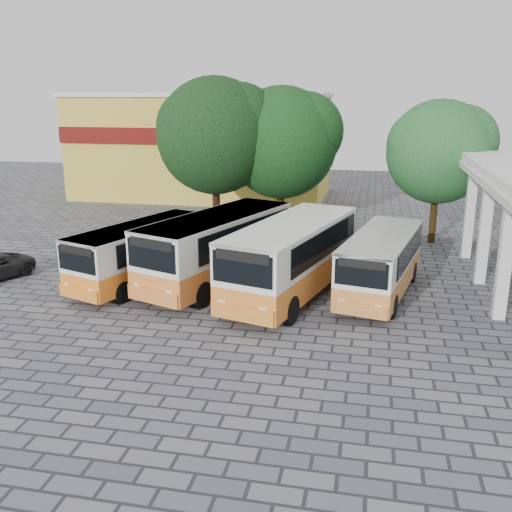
% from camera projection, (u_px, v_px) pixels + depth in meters
% --- Properties ---
extents(ground, '(90.00, 90.00, 0.00)m').
position_uv_depth(ground, '(287.00, 320.00, 21.53)').
color(ground, '#4F505C').
rests_on(ground, ground).
extents(shophouse_block, '(20.40, 10.40, 8.30)m').
position_uv_depth(shophouse_block, '(204.00, 145.00, 47.01)').
color(shophouse_block, gold).
rests_on(shophouse_block, ground).
extents(bus_far_left, '(4.59, 7.91, 2.67)m').
position_uv_depth(bus_far_left, '(142.00, 250.00, 25.32)').
color(bus_far_left, orange).
rests_on(bus_far_left, ground).
extents(bus_centre_left, '(5.42, 9.27, 3.13)m').
position_uv_depth(bus_centre_left, '(218.00, 245.00, 25.19)').
color(bus_centre_left, orange).
rests_on(bus_centre_left, ground).
extents(bus_centre_right, '(4.86, 9.26, 3.16)m').
position_uv_depth(bus_centre_right, '(292.00, 254.00, 23.63)').
color(bus_centre_right, orange).
rests_on(bus_centre_right, ground).
extents(bus_far_right, '(3.68, 7.68, 2.64)m').
position_uv_depth(bus_far_right, '(381.00, 260.00, 23.83)').
color(bus_far_right, orange).
rests_on(bus_far_right, ground).
extents(tree_left, '(7.49, 7.14, 9.33)m').
position_uv_depth(tree_left, '(216.00, 132.00, 34.76)').
color(tree_left, black).
rests_on(tree_left, ground).
extents(tree_middle, '(7.32, 6.97, 8.78)m').
position_uv_depth(tree_middle, '(283.00, 139.00, 35.52)').
color(tree_middle, '#32210C').
rests_on(tree_middle, ground).
extents(tree_right, '(6.00, 5.71, 8.01)m').
position_uv_depth(tree_right, '(440.00, 148.00, 31.36)').
color(tree_right, '#31200C').
rests_on(tree_right, ground).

